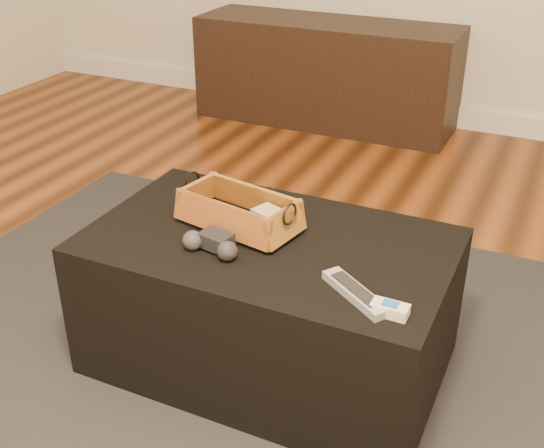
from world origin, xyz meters
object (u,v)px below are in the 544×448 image
at_px(game_controller, 212,244).
at_px(wicker_basket, 239,213).
at_px(tv_remote, 231,219).
at_px(media_cabinet, 326,73).
at_px(cream_gadget, 390,309).
at_px(ottoman, 269,302).
at_px(silver_remote, 356,293).

bearing_deg(game_controller, wicker_basket, 91.53).
height_order(tv_remote, game_controller, game_controller).
bearing_deg(media_cabinet, cream_gadget, -65.69).
height_order(ottoman, game_controller, game_controller).
height_order(wicker_basket, silver_remote, wicker_basket).
distance_m(tv_remote, silver_remote, 0.47).
xyz_separation_m(tv_remote, silver_remote, (0.43, -0.19, -0.01)).
bearing_deg(wicker_basket, tv_remote, -154.40).
bearing_deg(cream_gadget, silver_remote, 159.77).
distance_m(tv_remote, wicker_basket, 0.03).
height_order(media_cabinet, wicker_basket, media_cabinet).
bearing_deg(wicker_basket, cream_gadget, -24.49).
xyz_separation_m(game_controller, silver_remote, (0.41, -0.04, -0.02)).
bearing_deg(tv_remote, silver_remote, -18.09).
height_order(ottoman, cream_gadget, cream_gadget).
xyz_separation_m(ottoman, silver_remote, (0.31, -0.17, 0.22)).
height_order(ottoman, silver_remote, silver_remote).
bearing_deg(silver_remote, cream_gadget, -20.23).
relative_size(ottoman, silver_remote, 4.90).
bearing_deg(silver_remote, tv_remote, 156.64).
bearing_deg(cream_gadget, tv_remote, 157.19).
bearing_deg(game_controller, silver_remote, -5.01).
bearing_deg(ottoman, silver_remote, -28.33).
bearing_deg(tv_remote, wicker_basket, 30.87).
xyz_separation_m(media_cabinet, tv_remote, (0.51, -2.08, 0.17)).
distance_m(ottoman, tv_remote, 0.26).
distance_m(ottoman, silver_remote, 0.41).
height_order(tv_remote, silver_remote, tv_remote).
relative_size(silver_remote, cream_gadget, 2.35).
bearing_deg(media_cabinet, game_controller, -76.53).
height_order(silver_remote, cream_gadget, cream_gadget).
relative_size(ottoman, wicker_basket, 2.66).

